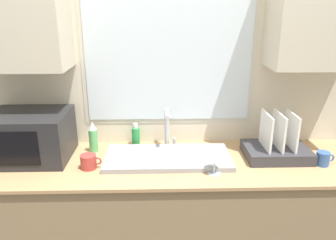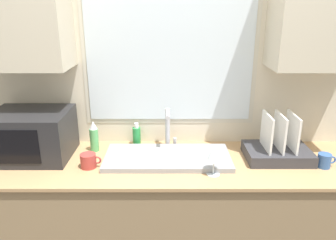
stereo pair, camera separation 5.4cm
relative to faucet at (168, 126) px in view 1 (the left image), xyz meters
The scene contains 11 objects.
countertop 0.64m from the faucet, 87.21° to the right, with size 2.40×0.65×0.90m.
wall_back 0.37m from the faucet, 83.15° to the left, with size 6.00×0.38×2.60m.
sink_basin 0.24m from the faucet, 91.24° to the right, with size 0.78×0.36×0.03m.
faucet is the anchor object (origin of this frame).
microwave 0.87m from the faucet, behind, with size 0.48×0.39×0.29m.
dish_rack 0.71m from the faucet, 14.43° to the right, with size 0.39×0.29×0.29m.
spray_bottle 0.49m from the faucet, behind, with size 0.06×0.06×0.21m.
soap_bottle 0.24m from the faucet, 169.72° to the left, with size 0.05×0.05×0.16m.
mug_near_sink 0.57m from the faucet, 148.04° to the right, with size 0.12×0.09×0.08m.
wine_glass 0.46m from the faucet, 56.39° to the right, with size 0.08×0.08×0.17m.
mug_by_rack 0.98m from the faucet, 17.55° to the right, with size 0.11×0.08×0.08m.
Camera 1 is at (-0.07, -1.51, 1.80)m, focal length 35.00 mm.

